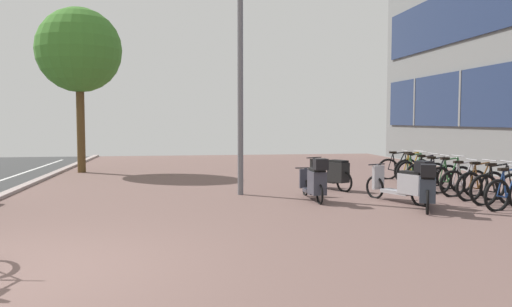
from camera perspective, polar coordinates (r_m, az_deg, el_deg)
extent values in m
cube|color=brown|center=(7.15, 16.93, -11.34)|extent=(14.40, 40.00, 0.05)
cube|color=slate|center=(20.23, 22.27, 5.81)|extent=(0.10, 0.12, 2.08)
cube|color=slate|center=(23.44, 17.65, 5.60)|extent=(0.10, 0.12, 2.08)
torus|color=black|center=(11.20, 25.76, -4.36)|extent=(0.68, 0.21, 0.68)
cylinder|color=navy|center=(11.45, 27.11, -2.99)|extent=(0.31, 0.10, 0.60)
cylinder|color=navy|center=(11.31, 26.46, -3.17)|extent=(0.14, 0.06, 0.54)
cylinder|color=navy|center=(11.38, 26.98, -1.67)|extent=(0.39, 0.12, 0.08)
cylinder|color=navy|center=(11.29, 26.18, -4.43)|extent=(0.25, 0.08, 0.07)
cylinder|color=navy|center=(11.22, 26.04, -3.09)|extent=(0.17, 0.06, 0.50)
cube|color=black|center=(11.24, 26.33, -1.63)|extent=(0.23, 0.13, 0.06)
torus|color=black|center=(11.82, 24.53, -3.84)|extent=(0.72, 0.10, 0.71)
torus|color=black|center=(12.22, 27.09, -3.67)|extent=(0.72, 0.10, 0.71)
cylinder|color=black|center=(12.02, 26.12, -2.52)|extent=(0.33, 0.05, 0.63)
cylinder|color=black|center=(11.91, 25.35, -2.67)|extent=(0.14, 0.04, 0.57)
cylinder|color=black|center=(11.97, 25.96, -1.19)|extent=(0.41, 0.05, 0.08)
cylinder|color=black|center=(11.89, 25.03, -3.92)|extent=(0.26, 0.04, 0.08)
cylinder|color=black|center=(11.83, 24.86, -2.58)|extent=(0.17, 0.03, 0.52)
cylinder|color=black|center=(12.15, 26.91, -2.37)|extent=(0.15, 0.04, 0.57)
cube|color=black|center=(11.85, 25.18, -1.14)|extent=(0.22, 0.10, 0.06)
cylinder|color=#ADADB2|center=(12.08, 26.73, -0.82)|extent=(0.04, 0.48, 0.02)
torus|color=black|center=(12.33, 23.11, -3.53)|extent=(0.70, 0.12, 0.70)
torus|color=black|center=(12.69, 25.34, -3.39)|extent=(0.70, 0.12, 0.70)
cylinder|color=brown|center=(12.52, 24.50, -2.30)|extent=(0.30, 0.06, 0.61)
cylinder|color=brown|center=(12.41, 23.82, -2.44)|extent=(0.13, 0.05, 0.56)
cylinder|color=brown|center=(12.46, 24.35, -1.06)|extent=(0.37, 0.06, 0.08)
cylinder|color=brown|center=(12.40, 23.54, -3.61)|extent=(0.24, 0.05, 0.08)
cylinder|color=brown|center=(12.34, 23.39, -2.36)|extent=(0.16, 0.04, 0.51)
cylinder|color=brown|center=(12.63, 25.18, -2.16)|extent=(0.14, 0.04, 0.56)
cube|color=black|center=(12.35, 23.68, -1.00)|extent=(0.23, 0.11, 0.06)
cylinder|color=#ADADB2|center=(12.57, 25.02, -0.70)|extent=(0.06, 0.48, 0.02)
torus|color=black|center=(12.85, 21.48, -3.25)|extent=(0.67, 0.08, 0.67)
torus|color=black|center=(13.14, 23.70, -3.16)|extent=(0.67, 0.08, 0.67)
cylinder|color=#B7B1B8|center=(12.99, 22.85, -2.14)|extent=(0.29, 0.04, 0.59)
cylinder|color=#B7B1B8|center=(12.91, 22.18, -2.26)|extent=(0.13, 0.04, 0.54)
cylinder|color=#B7B1B8|center=(12.95, 22.71, -0.97)|extent=(0.35, 0.04, 0.08)
cylinder|color=#B7B1B8|center=(12.91, 21.91, -3.34)|extent=(0.23, 0.03, 0.07)
cylinder|color=#B7B1B8|center=(12.85, 21.76, -2.17)|extent=(0.15, 0.03, 0.49)
cylinder|color=#B7B1B8|center=(13.08, 23.53, -2.01)|extent=(0.13, 0.03, 0.54)
cube|color=black|center=(12.86, 22.04, -0.91)|extent=(0.22, 0.10, 0.06)
cylinder|color=#ADADB2|center=(13.03, 23.37, -0.64)|extent=(0.04, 0.48, 0.02)
torus|color=black|center=(13.31, 20.17, -2.92)|extent=(0.71, 0.17, 0.71)
torus|color=black|center=(13.71, 22.34, -2.78)|extent=(0.71, 0.17, 0.71)
cylinder|color=#2F6636|center=(13.52, 21.51, -1.76)|extent=(0.32, 0.08, 0.62)
cylinder|color=#2F6636|center=(13.40, 20.86, -1.89)|extent=(0.14, 0.06, 0.57)
cylinder|color=#2F6636|center=(13.46, 21.37, -0.58)|extent=(0.40, 0.09, 0.08)
cylinder|color=#2F6636|center=(13.38, 20.59, -2.99)|extent=(0.25, 0.06, 0.08)
cylinder|color=#2F6636|center=(13.32, 20.44, -1.81)|extent=(0.17, 0.05, 0.52)
cylinder|color=#2F6636|center=(13.64, 22.18, -1.62)|extent=(0.15, 0.05, 0.57)
cube|color=black|center=(13.34, 20.71, -0.53)|extent=(0.23, 0.12, 0.06)
cylinder|color=#ADADB2|center=(13.58, 22.02, -0.25)|extent=(0.09, 0.48, 0.02)
torus|color=black|center=(13.87, 18.77, -2.66)|extent=(0.69, 0.07, 0.69)
torus|color=black|center=(14.16, 21.04, -2.58)|extent=(0.69, 0.07, 0.69)
cylinder|color=black|center=(14.02, 20.17, -1.60)|extent=(0.31, 0.04, 0.61)
cylinder|color=black|center=(13.93, 19.48, -1.71)|extent=(0.14, 0.04, 0.55)
cylinder|color=black|center=(13.97, 20.01, -0.49)|extent=(0.38, 0.04, 0.08)
cylinder|color=black|center=(13.92, 19.21, -2.74)|extent=(0.24, 0.03, 0.07)
cylinder|color=black|center=(13.87, 19.05, -1.63)|extent=(0.16, 0.03, 0.50)
cylinder|color=black|center=(14.11, 20.87, -1.49)|extent=(0.14, 0.03, 0.55)
cube|color=black|center=(13.88, 19.33, -0.44)|extent=(0.22, 0.09, 0.06)
cylinder|color=#ADADB2|center=(14.06, 20.70, -0.18)|extent=(0.03, 0.48, 0.02)
torus|color=black|center=(14.38, 17.80, -2.41)|extent=(0.70, 0.14, 0.69)
torus|color=black|center=(14.72, 19.81, -2.32)|extent=(0.70, 0.14, 0.69)
cylinder|color=black|center=(14.56, 19.04, -1.38)|extent=(0.31, 0.07, 0.61)
cylinder|color=black|center=(14.46, 18.43, -1.49)|extent=(0.14, 0.05, 0.55)
cylinder|color=black|center=(14.51, 18.90, -0.31)|extent=(0.38, 0.08, 0.08)
cylinder|color=black|center=(14.45, 18.18, -2.49)|extent=(0.24, 0.05, 0.08)
cylinder|color=black|center=(14.39, 18.04, -1.41)|extent=(0.16, 0.04, 0.51)
cylinder|color=black|center=(14.66, 19.66, -1.26)|extent=(0.14, 0.05, 0.55)
cube|color=black|center=(14.41, 18.29, -0.26)|extent=(0.23, 0.11, 0.06)
cylinder|color=#ADADB2|center=(14.61, 19.51, -0.01)|extent=(0.07, 0.48, 0.02)
torus|color=black|center=(14.87, 16.72, -2.17)|extent=(0.70, 0.23, 0.70)
torus|color=black|center=(15.27, 18.58, -2.06)|extent=(0.70, 0.23, 0.70)
cylinder|color=#2D6533|center=(15.09, 17.87, -1.15)|extent=(0.31, 0.11, 0.62)
cylinder|color=#2D6533|center=(14.97, 17.31, -1.27)|extent=(0.14, 0.07, 0.56)
cylinder|color=#2D6533|center=(15.03, 17.74, -0.10)|extent=(0.38, 0.12, 0.08)
cylinder|color=#2D6533|center=(14.95, 17.08, -2.24)|extent=(0.25, 0.08, 0.08)
cylinder|color=#2D6533|center=(14.89, 16.95, -1.19)|extent=(0.17, 0.06, 0.51)
cylinder|color=#2D6533|center=(15.21, 18.44, -1.03)|extent=(0.15, 0.06, 0.56)
cube|color=black|center=(14.91, 17.18, -0.06)|extent=(0.23, 0.14, 0.06)
cylinder|color=#ADADB2|center=(15.15, 18.30, 0.19)|extent=(0.13, 0.47, 0.02)
torus|color=black|center=(15.53, 16.50, -1.93)|extent=(0.70, 0.18, 0.70)
torus|color=black|center=(15.88, 18.29, -1.85)|extent=(0.70, 0.18, 0.70)
cylinder|color=#BA8A1A|center=(15.72, 17.60, -0.97)|extent=(0.30, 0.08, 0.61)
cylinder|color=#BA8A1A|center=(15.62, 17.06, -1.08)|extent=(0.14, 0.06, 0.55)
cylinder|color=#BA8A1A|center=(15.67, 17.48, 0.02)|extent=(0.37, 0.10, 0.08)
cylinder|color=#BA8A1A|center=(15.60, 16.84, -2.00)|extent=(0.24, 0.07, 0.08)
cylinder|color=#BA8A1A|center=(15.55, 16.72, -1.00)|extent=(0.16, 0.05, 0.51)
cylinder|color=#BA8A1A|center=(15.83, 18.15, -0.86)|extent=(0.14, 0.05, 0.55)
cube|color=black|center=(15.57, 16.94, 0.07)|extent=(0.23, 0.13, 0.06)
cylinder|color=#ADADB2|center=(15.77, 18.02, 0.30)|extent=(0.10, 0.48, 0.02)
torus|color=black|center=(16.07, 14.81, -1.75)|extent=(0.68, 0.12, 0.67)
torus|color=black|center=(16.28, 16.91, -1.72)|extent=(0.68, 0.12, 0.67)
cylinder|color=black|center=(16.17, 16.09, -0.87)|extent=(0.31, 0.06, 0.59)
cylinder|color=black|center=(16.11, 15.46, -0.96)|extent=(0.14, 0.05, 0.54)
cylinder|color=black|center=(16.14, 15.94, 0.06)|extent=(0.38, 0.07, 0.08)
cylinder|color=black|center=(16.11, 15.21, -1.83)|extent=(0.25, 0.05, 0.07)
cylinder|color=black|center=(16.07, 15.06, -0.89)|extent=(0.16, 0.04, 0.49)
cylinder|color=black|center=(16.24, 16.74, -0.79)|extent=(0.15, 0.04, 0.54)
cube|color=black|center=(16.07, 15.31, 0.12)|extent=(0.23, 0.11, 0.06)
cylinder|color=#ADADB2|center=(16.20, 16.58, 0.32)|extent=(0.06, 0.48, 0.02)
torus|color=black|center=(11.02, 7.27, -4.64)|extent=(0.05, 0.47, 0.47)
torus|color=black|center=(12.26, 5.61, -3.77)|extent=(0.05, 0.47, 0.47)
cube|color=#353744|center=(11.64, 6.39, -4.29)|extent=(0.28, 0.73, 0.08)
cube|color=#353744|center=(11.21, 6.95, -3.30)|extent=(0.30, 0.57, 0.51)
cube|color=black|center=(11.18, 6.96, -1.85)|extent=(0.26, 0.52, 0.06)
cylinder|color=#353744|center=(12.21, 5.65, -2.71)|extent=(0.07, 0.12, 0.47)
cube|color=#353744|center=(12.14, 5.73, -2.85)|extent=(0.32, 0.08, 0.46)
cylinder|color=black|center=(12.16, 5.68, -1.64)|extent=(0.52, 0.03, 0.03)
cube|color=black|center=(10.89, 7.37, -1.21)|extent=(0.28, 0.28, 0.24)
torus|color=black|center=(13.00, 10.01, -3.20)|extent=(0.30, 0.52, 0.56)
torus|color=black|center=(13.86, 6.47, -2.73)|extent=(0.30, 0.52, 0.56)
cube|color=black|center=(13.43, 8.18, -3.07)|extent=(0.55, 0.73, 0.08)
cube|color=black|center=(13.12, 9.35, -2.12)|extent=(0.51, 0.61, 0.51)
cube|color=black|center=(13.10, 9.37, -0.87)|extent=(0.45, 0.55, 0.06)
cylinder|color=black|center=(13.81, 6.55, -1.60)|extent=(0.12, 0.14, 0.56)
cube|color=black|center=(13.76, 6.76, -1.73)|extent=(0.32, 0.22, 0.55)
cylinder|color=black|center=(13.77, 6.63, -0.46)|extent=(0.48, 0.26, 0.03)
torus|color=black|center=(10.34, 18.93, -5.25)|extent=(0.27, 0.48, 0.51)
torus|color=black|center=(11.56, 18.78, -4.31)|extent=(0.27, 0.48, 0.51)
cube|color=#303A47|center=(10.96, 18.85, -4.87)|extent=(0.56, 0.74, 0.08)
cube|color=#303A47|center=(10.53, 18.92, -3.94)|extent=(0.51, 0.62, 0.47)
cube|color=black|center=(10.50, 18.96, -2.52)|extent=(0.45, 0.56, 0.06)
cylinder|color=#303A47|center=(11.50, 18.81, -3.07)|extent=(0.12, 0.14, 0.52)
cube|color=#303A47|center=(11.43, 18.82, -3.23)|extent=(0.32, 0.21, 0.51)
cylinder|color=black|center=(11.45, 18.84, -1.82)|extent=(0.48, 0.25, 0.03)
cube|color=black|center=(10.22, 19.01, -1.84)|extent=(0.37, 0.37, 0.24)
torus|color=black|center=(11.22, 18.28, -4.45)|extent=(0.28, 0.53, 0.55)
torus|color=black|center=(12.09, 13.38, -3.78)|extent=(0.28, 0.53, 0.55)
cube|color=#ACAAAF|center=(11.65, 15.73, -4.23)|extent=(0.56, 0.79, 0.08)
cube|color=#ACAAAF|center=(11.35, 17.36, -3.35)|extent=(0.51, 0.66, 0.44)
cube|color=black|center=(11.32, 17.38, -2.09)|extent=(0.45, 0.59, 0.06)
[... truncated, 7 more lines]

